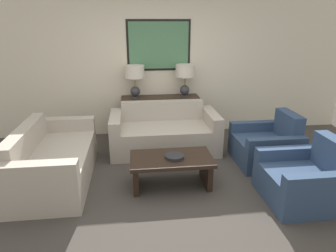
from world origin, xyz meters
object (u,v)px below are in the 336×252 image
at_px(console_table, 160,116).
at_px(coffee_table, 171,165).
at_px(table_lamp_right, 185,75).
at_px(armchair_near_camera, 305,180).
at_px(decorative_bowl, 174,157).
at_px(armchair_near_back_wall, 267,146).
at_px(couch_by_back_wall, 164,134).
at_px(couch_by_side, 53,161).
at_px(table_lamp_left, 135,76).

height_order(console_table, coffee_table, console_table).
relative_size(table_lamp_right, armchair_near_camera, 0.67).
bearing_deg(decorative_bowl, armchair_near_camera, -18.06).
relative_size(table_lamp_right, decorative_bowl, 2.39).
bearing_deg(armchair_near_back_wall, couch_by_back_wall, 156.39).
xyz_separation_m(console_table, couch_by_side, (-1.64, -1.57, -0.10)).
bearing_deg(table_lamp_right, table_lamp_left, 180.00).
bearing_deg(console_table, couch_by_back_wall, -90.00).
distance_m(coffee_table, armchair_near_camera, 1.67).
height_order(console_table, armchair_near_back_wall, armchair_near_back_wall).
height_order(coffee_table, armchair_near_back_wall, armchair_near_back_wall).
height_order(couch_by_back_wall, armchair_near_back_wall, armchair_near_back_wall).
bearing_deg(armchair_near_camera, decorative_bowl, 161.94).
bearing_deg(console_table, armchair_near_back_wall, -41.33).
xyz_separation_m(couch_by_back_wall, decorative_bowl, (-0.00, -1.25, 0.15)).
bearing_deg(armchair_near_back_wall, couch_by_side, -176.21).
distance_m(table_lamp_left, decorative_bowl, 2.13).
relative_size(console_table, couch_by_side, 0.80).
bearing_deg(coffee_table, decorative_bowl, -43.74).
bearing_deg(couch_by_side, console_table, 43.80).
relative_size(console_table, couch_by_back_wall, 0.80).
height_order(table_lamp_left, couch_by_back_wall, table_lamp_left).
distance_m(decorative_bowl, armchair_near_camera, 1.64).
distance_m(table_lamp_right, armchair_near_back_wall, 1.97).
height_order(console_table, table_lamp_right, table_lamp_right).
relative_size(decorative_bowl, armchair_near_camera, 0.28).
relative_size(couch_by_side, armchair_near_back_wall, 2.03).
relative_size(console_table, table_lamp_right, 2.44).
bearing_deg(couch_by_back_wall, decorative_bowl, -90.04).
xyz_separation_m(table_lamp_right, coffee_table, (-0.50, -1.90, -0.88)).
bearing_deg(couch_by_side, table_lamp_left, 53.24).
distance_m(couch_by_back_wall, armchair_near_back_wall, 1.69).
relative_size(table_lamp_left, armchair_near_camera, 0.67).
relative_size(armchair_near_back_wall, armchair_near_camera, 1.00).
bearing_deg(armchair_near_camera, table_lamp_right, 113.92).
bearing_deg(coffee_table, couch_by_side, 168.42).
bearing_deg(armchair_near_camera, table_lamp_left, 129.51).
height_order(table_lamp_right, armchair_near_camera, table_lamp_right).
bearing_deg(table_lamp_right, armchair_near_camera, -66.08).
xyz_separation_m(table_lamp_left, decorative_bowl, (0.46, -1.94, -0.75)).
distance_m(console_table, decorative_bowl, 1.94).
distance_m(couch_by_back_wall, armchair_near_camera, 2.34).
bearing_deg(couch_by_side, coffee_table, -11.58).
bearing_deg(coffee_table, armchair_near_camera, -18.81).
relative_size(console_table, coffee_table, 1.33).
bearing_deg(console_table, armchair_near_camera, -57.62).
distance_m(table_lamp_left, couch_by_side, 2.16).
distance_m(table_lamp_right, armchair_near_camera, 2.82).
bearing_deg(decorative_bowl, armchair_near_back_wall, 20.37).
height_order(table_lamp_left, table_lamp_right, same).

